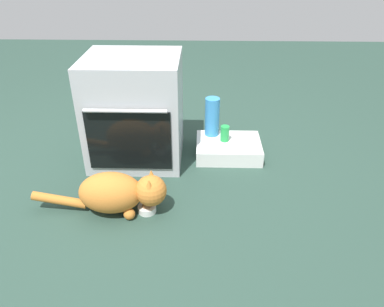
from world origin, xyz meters
TOP-DOWN VIEW (x-y plane):
  - ground at (0.00, 0.00)m, footprint 8.00×8.00m
  - oven at (0.01, 0.36)m, footprint 0.66×0.63m
  - pantry_cabinet at (0.70, 0.39)m, footprint 0.49×0.38m
  - food_bowl at (0.17, -0.31)m, footprint 0.11×0.11m
  - cat at (0.00, -0.31)m, footprint 0.82×0.25m
  - water_bottle at (0.57, 0.51)m, footprint 0.11×0.11m
  - soda_can at (0.67, 0.41)m, footprint 0.07×0.07m

SIDE VIEW (x-z plane):
  - ground at x=0.00m, z-range 0.00..0.00m
  - food_bowl at x=0.17m, z-range -0.01..0.06m
  - pantry_cabinet at x=0.70m, z-range 0.00..0.11m
  - cat at x=0.00m, z-range 0.01..0.28m
  - soda_can at x=0.67m, z-range 0.11..0.23m
  - water_bottle at x=0.57m, z-range 0.11..0.41m
  - oven at x=0.01m, z-range 0.00..0.76m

